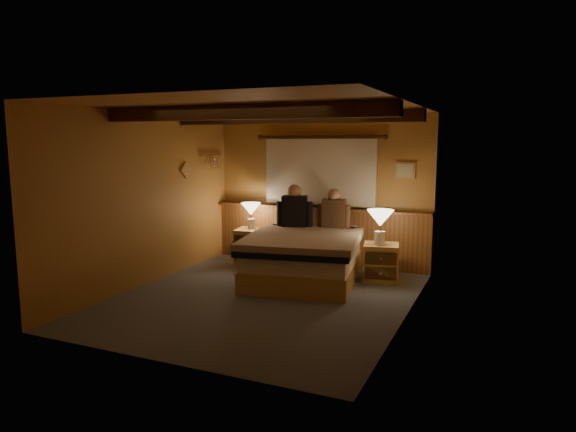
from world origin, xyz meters
The scene contains 19 objects.
floor centered at (0.00, 0.00, 0.00)m, with size 4.20×4.20×0.00m, color #484C56.
ceiling centered at (0.00, 0.00, 2.40)m, with size 4.20×4.20×0.00m, color #E19D54.
wall_back centered at (0.00, 2.10, 1.20)m, with size 3.60×3.60×0.00m, color #B38240.
wall_left centered at (-1.80, 0.00, 1.20)m, with size 4.20×4.20×0.00m, color #B38240.
wall_right centered at (1.80, 0.00, 1.20)m, with size 4.20×4.20×0.00m, color #B38240.
wall_front centered at (0.00, -2.10, 1.20)m, with size 3.60×3.60×0.00m, color #B38240.
wainscot centered at (0.00, 2.04, 0.49)m, with size 3.60×0.23×0.94m.
curtain_window centered at (0.00, 2.03, 1.52)m, with size 2.18×0.09×1.11m.
ceiling_beams centered at (0.00, 0.15, 2.31)m, with size 3.60×1.65×0.16m.
coat_rail centered at (-1.72, 1.58, 1.67)m, with size 0.05×0.55×0.24m.
framed_print centered at (1.35, 2.08, 1.55)m, with size 0.30×0.04×0.25m.
bed centered at (0.16, 1.00, 0.35)m, with size 1.83×2.20×0.68m.
nightstand_left centered at (-1.03, 1.65, 0.28)m, with size 0.57×0.52×0.56m.
nightstand_right centered at (1.18, 1.40, 0.27)m, with size 0.57×0.53×0.54m.
lamp_left centered at (-1.07, 1.69, 0.86)m, with size 0.32×0.32×0.42m.
lamp_right centered at (1.16, 1.37, 0.88)m, with size 0.38×0.38×0.50m.
person_left centered at (-0.24, 1.56, 0.94)m, with size 0.55×0.31×0.68m.
person_right centered at (0.35, 1.73, 0.92)m, with size 0.51×0.25×0.63m.
duffel_bag centered at (-0.79, 1.33, 0.17)m, with size 0.61×0.47×0.39m.
Camera 1 is at (2.81, -5.70, 2.01)m, focal length 32.00 mm.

